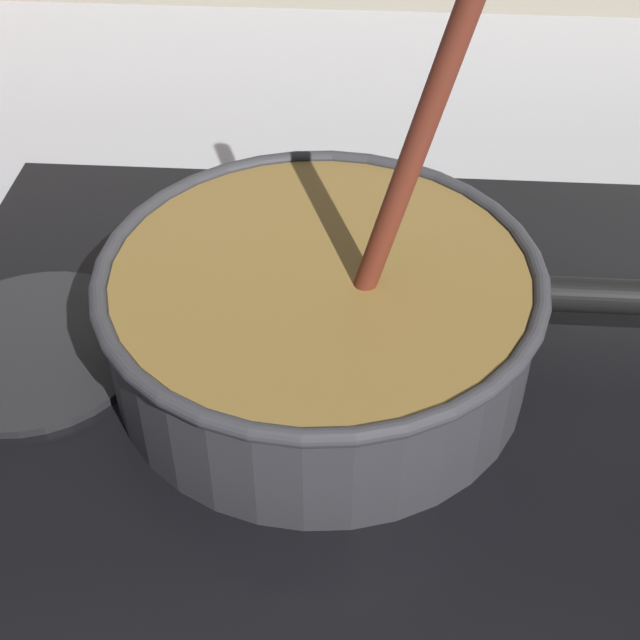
# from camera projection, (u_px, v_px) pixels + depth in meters

# --- Properties ---
(ground) EXTENTS (2.40, 1.60, 0.04)m
(ground) POSITION_uv_depth(u_px,v_px,m) (171.00, 574.00, 0.52)
(ground) COLOR #B7B7BC
(hob_plate) EXTENTS (0.56, 0.48, 0.01)m
(hob_plate) POSITION_uv_depth(u_px,v_px,m) (320.00, 370.00, 0.60)
(hob_plate) COLOR black
(hob_plate) RESTS_ON ground
(burner_ring) EXTENTS (0.17, 0.17, 0.01)m
(burner_ring) POSITION_uv_depth(u_px,v_px,m) (320.00, 359.00, 0.60)
(burner_ring) COLOR #592D0C
(burner_ring) RESTS_ON hob_plate
(spare_burner) EXTENTS (0.16, 0.16, 0.01)m
(spare_burner) POSITION_uv_depth(u_px,v_px,m) (34.00, 347.00, 0.61)
(spare_burner) COLOR #262628
(spare_burner) RESTS_ON hob_plate
(cooking_pan) EXTENTS (0.44, 0.28, 0.30)m
(cooking_pan) POSITION_uv_depth(u_px,v_px,m) (322.00, 314.00, 0.57)
(cooking_pan) COLOR #38383D
(cooking_pan) RESTS_ON hob_plate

